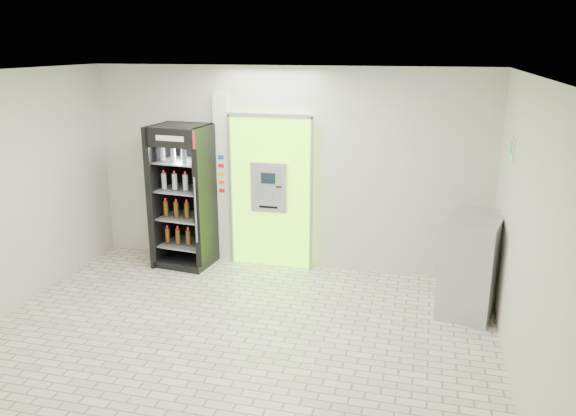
% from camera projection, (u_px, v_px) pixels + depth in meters
% --- Properties ---
extents(ground, '(6.00, 6.00, 0.00)m').
position_uv_depth(ground, '(232.00, 341.00, 6.46)').
color(ground, beige).
rests_on(ground, ground).
extents(room_shell, '(6.00, 6.00, 6.00)m').
position_uv_depth(room_shell, '(227.00, 186.00, 5.94)').
color(room_shell, beige).
rests_on(room_shell, ground).
extents(atm_assembly, '(1.30, 0.24, 2.33)m').
position_uv_depth(atm_assembly, '(271.00, 191.00, 8.42)').
color(atm_assembly, '#85FF12').
rests_on(atm_assembly, ground).
extents(pillar, '(0.22, 0.11, 2.60)m').
position_uv_depth(pillar, '(223.00, 179.00, 8.60)').
color(pillar, silver).
rests_on(pillar, ground).
extents(beverage_cooler, '(0.88, 0.82, 2.15)m').
position_uv_depth(beverage_cooler, '(185.00, 199.00, 8.51)').
color(beverage_cooler, black).
rests_on(beverage_cooler, ground).
extents(steel_cabinet, '(0.86, 1.07, 1.26)m').
position_uv_depth(steel_cabinet, '(472.00, 264.00, 7.05)').
color(steel_cabinet, '#A6A8AD').
rests_on(steel_cabinet, ground).
extents(exit_sign, '(0.02, 0.22, 0.26)m').
position_uv_depth(exit_sign, '(512.00, 149.00, 6.46)').
color(exit_sign, white).
rests_on(exit_sign, room_shell).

